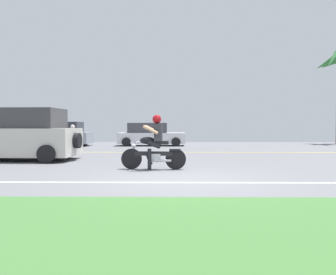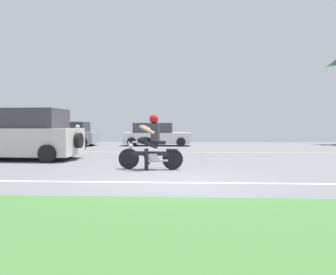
# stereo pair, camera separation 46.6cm
# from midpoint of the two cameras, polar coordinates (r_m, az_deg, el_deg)

# --- Properties ---
(ground) EXTENTS (56.00, 30.00, 0.04)m
(ground) POSITION_cam_midpoint_polar(r_m,az_deg,el_deg) (10.95, 0.17, -4.87)
(ground) COLOR slate
(grass_median) EXTENTS (56.00, 3.80, 0.06)m
(grass_median) POSITION_cam_midpoint_polar(r_m,az_deg,el_deg) (3.98, -1.02, -16.66)
(grass_median) COLOR #3D6B33
(grass_median) RESTS_ON ground
(lane_line_near) EXTENTS (50.40, 0.12, 0.01)m
(lane_line_near) POSITION_cam_midpoint_polar(r_m,az_deg,el_deg) (7.55, -0.12, -7.85)
(lane_line_near) COLOR silver
(lane_line_near) RESTS_ON ground
(lane_line_far) EXTENTS (50.40, 0.12, 0.01)m
(lane_line_far) POSITION_cam_midpoint_polar(r_m,az_deg,el_deg) (15.94, 0.37, -2.59)
(lane_line_far) COLOR yellow
(lane_line_far) RESTS_ON ground
(motorcyclist) EXTENTS (1.95, 0.64, 1.63)m
(motorcyclist) POSITION_cam_midpoint_polar(r_m,az_deg,el_deg) (9.78, -3.81, -1.54)
(motorcyclist) COLOR black
(motorcyclist) RESTS_ON ground
(suv_nearby) EXTENTS (4.95, 2.33, 1.95)m
(suv_nearby) POSITION_cam_midpoint_polar(r_m,az_deg,el_deg) (13.76, -26.07, 0.38)
(suv_nearby) COLOR beige
(suv_nearby) RESTS_ON ground
(parked_car_0) EXTENTS (4.28, 2.05, 1.54)m
(parked_car_0) POSITION_cam_midpoint_polar(r_m,az_deg,el_deg) (22.22, -19.03, 0.48)
(parked_car_0) COLOR #8C939E
(parked_car_0) RESTS_ON ground
(parked_car_1) EXTENTS (4.32, 1.82, 1.47)m
(parked_car_1) POSITION_cam_midpoint_polar(r_m,az_deg,el_deg) (21.24, -3.69, 0.44)
(parked_car_1) COLOR silver
(parked_car_1) RESTS_ON ground
(motorcyclist_distant) EXTENTS (1.30, 1.08, 1.35)m
(motorcyclist_distant) POSITION_cam_midpoint_polar(r_m,az_deg,el_deg) (18.08, -17.08, -0.32)
(motorcyclist_distant) COLOR black
(motorcyclist_distant) RESTS_ON ground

